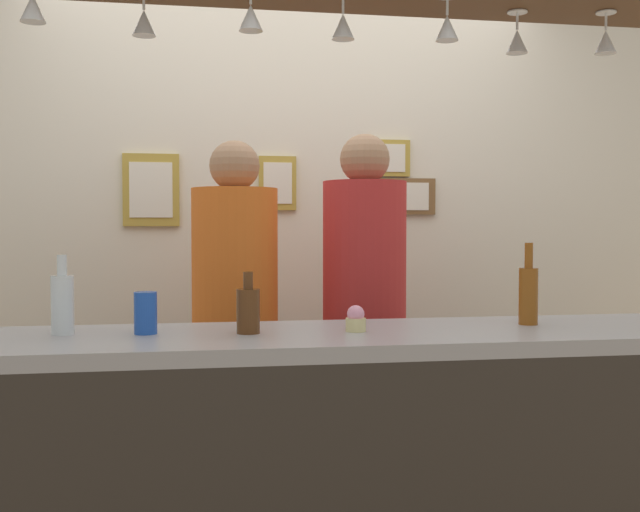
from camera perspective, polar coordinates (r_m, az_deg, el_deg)
back_wall at (r=3.60m, az=-2.59°, el=1.52°), size 4.40×0.06×2.60m
bar_counter at (r=2.12m, az=2.77°, el=-15.59°), size 2.70×0.55×1.04m
hanging_wineglass_far_left at (r=2.24m, az=-21.42°, el=17.60°), size 0.07×0.07×0.13m
hanging_wineglass_left at (r=2.30m, az=-13.51°, el=17.32°), size 0.07×0.07×0.13m
hanging_wineglass_center_left at (r=2.20m, az=-5.40°, el=18.07°), size 0.07×0.07×0.13m
hanging_wineglass_center at (r=2.28m, az=1.82°, el=17.50°), size 0.07×0.07×0.13m
hanging_wineglass_center_right at (r=2.32m, az=9.85°, el=17.17°), size 0.07×0.07×0.13m
hanging_wineglass_right at (r=2.53m, az=15.06°, el=15.89°), size 0.07×0.07×0.13m
hanging_wineglass_far_right at (r=2.61m, az=21.31°, el=15.34°), size 0.07×0.07×0.13m
person_left_orange_shirt at (r=2.94m, az=-6.60°, el=-4.16°), size 0.34×0.34×1.69m
person_middle_red_shirt at (r=3.01m, az=3.47°, el=-3.55°), size 0.34×0.34×1.72m
bottle_beer_brown_stubby at (r=2.15m, az=-5.60°, el=-4.14°), size 0.07×0.07×0.18m
bottle_soda_clear at (r=2.24m, az=-19.37°, el=-3.44°), size 0.06×0.06×0.23m
bottle_beer_amber_tall at (r=2.42m, az=15.88°, el=-2.79°), size 0.06×0.06×0.26m
drink_can at (r=2.19m, az=-13.40°, el=-4.32°), size 0.07×0.07×0.12m
cupcake at (r=2.18m, az=2.79°, el=-4.94°), size 0.06×0.06×0.08m
picture_frame_crest at (r=3.56m, az=-3.32°, el=5.67°), size 0.18×0.02×0.26m
picture_frame_lower_pair at (r=3.68m, az=6.69°, el=4.62°), size 0.30×0.02×0.18m
picture_frame_upper_small at (r=3.67m, az=5.31°, el=7.58°), size 0.22×0.02×0.18m
picture_frame_caricature at (r=3.54m, az=-12.99°, el=5.02°), size 0.26×0.02×0.34m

